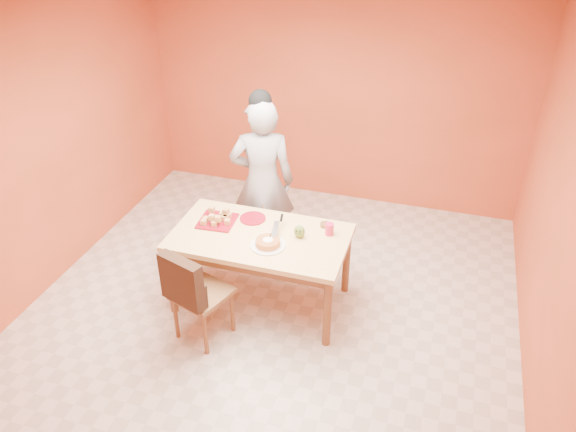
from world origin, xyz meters
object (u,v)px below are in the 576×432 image
(person, at_px, (262,182))
(pastry_platter, at_px, (217,221))
(dining_chair, at_px, (201,292))
(magenta_glass, at_px, (329,229))
(checker_tin, at_px, (325,225))
(dining_table, at_px, (260,244))
(egg_ornament, at_px, (299,231))
(sponge_cake, at_px, (268,242))
(red_dinner_plate, at_px, (253,218))

(person, xyz_separation_m, pastry_platter, (-0.23, -0.64, -0.12))
(dining_chair, distance_m, magenta_glass, 1.27)
(person, height_order, checker_tin, person)
(dining_table, distance_m, egg_ornament, 0.39)
(dining_table, height_order, pastry_platter, pastry_platter)
(sponge_cake, bearing_deg, dining_table, 132.41)
(magenta_glass, relative_size, checker_tin, 1.14)
(checker_tin, bearing_deg, dining_chair, -132.70)
(dining_table, relative_size, person, 0.90)
(red_dinner_plate, xyz_separation_m, egg_ornament, (0.51, -0.17, 0.06))
(dining_table, xyz_separation_m, pastry_platter, (-0.46, 0.10, 0.10))
(pastry_platter, bearing_deg, magenta_glass, 5.72)
(dining_table, distance_m, dining_chair, 0.71)
(checker_tin, bearing_deg, magenta_glass, -61.53)
(pastry_platter, bearing_deg, sponge_cake, -21.88)
(red_dinner_plate, distance_m, sponge_cake, 0.47)
(dining_chair, bearing_deg, checker_tin, 65.83)
(dining_table, height_order, sponge_cake, sponge_cake)
(dining_chair, relative_size, sponge_cake, 4.33)
(dining_chair, relative_size, egg_ornament, 7.54)
(dining_chair, xyz_separation_m, sponge_cake, (0.45, 0.47, 0.30))
(egg_ornament, bearing_deg, sponge_cake, -117.02)
(pastry_platter, height_order, magenta_glass, magenta_glass)
(egg_ornament, bearing_deg, red_dinner_plate, -178.38)
(sponge_cake, xyz_separation_m, egg_ornament, (0.23, 0.21, 0.03))
(pastry_platter, bearing_deg, egg_ornament, -1.51)
(pastry_platter, relative_size, egg_ornament, 2.63)
(pastry_platter, height_order, sponge_cake, sponge_cake)
(dining_chair, xyz_separation_m, checker_tin, (0.86, 0.93, 0.28))
(dining_chair, xyz_separation_m, magenta_glass, (0.93, 0.81, 0.32))
(dining_table, relative_size, egg_ornament, 12.72)
(sponge_cake, xyz_separation_m, magenta_glass, (0.47, 0.34, 0.02))
(sponge_cake, distance_m, egg_ornament, 0.31)
(pastry_platter, height_order, red_dinner_plate, pastry_platter)
(person, distance_m, pastry_platter, 0.69)
(sponge_cake, relative_size, egg_ornament, 1.74)
(dining_chair, height_order, red_dinner_plate, dining_chair)
(dining_chair, relative_size, checker_tin, 9.65)
(pastry_platter, relative_size, checker_tin, 3.37)
(dining_chair, bearing_deg, red_dinner_plate, 97.09)
(pastry_platter, distance_m, checker_tin, 1.01)
(dining_table, relative_size, checker_tin, 16.27)
(pastry_platter, relative_size, red_dinner_plate, 1.35)
(dining_chair, xyz_separation_m, egg_ornament, (0.68, 0.68, 0.33))
(dining_table, distance_m, person, 0.80)
(person, bearing_deg, magenta_glass, 129.83)
(person, bearing_deg, checker_tin, 134.25)
(dining_chair, height_order, person, person)
(pastry_platter, relative_size, magenta_glass, 2.96)
(egg_ornament, relative_size, magenta_glass, 1.13)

